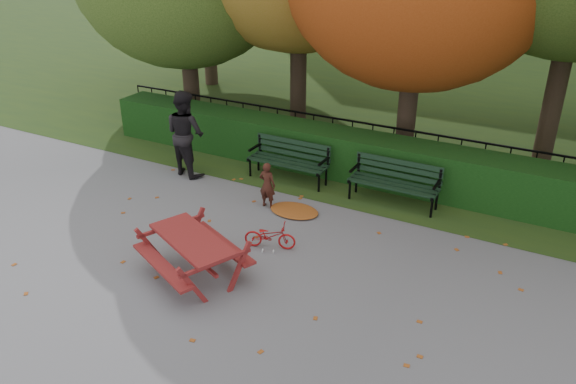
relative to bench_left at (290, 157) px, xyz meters
The scene contains 12 objects.
ground 3.96m from the bench_left, 70.65° to the right, with size 90.00×90.00×0.00m, color slate.
grass_strip 10.39m from the bench_left, 82.81° to the left, with size 90.00×90.00×0.00m, color #213916.
hedge 1.53m from the bench_left, 31.58° to the left, with size 13.00×0.90×1.00m, color black.
iron_fence 2.06m from the bench_left, 50.89° to the left, with size 14.00×0.04×1.02m.
bench_left is the anchor object (origin of this frame).
bench_right 2.40m from the bench_left, ahead, with size 1.80×0.57×0.88m.
picnic_table 4.05m from the bench_left, 84.15° to the right, with size 2.04×1.87×0.80m.
leaf_pile 1.64m from the bench_left, 58.45° to the right, with size 1.00×0.69×0.07m, color brown.
leaf_scatter 3.68m from the bench_left, 69.08° to the right, with size 9.00×5.70×0.01m, color brown, non-canonical shape.
child 1.39m from the bench_left, 80.32° to the right, with size 0.35×0.23×0.95m, color #3A1A12.
adult 2.36m from the bench_left, 159.79° to the right, with size 0.93×0.73×1.92m, color black.
bicycle 2.93m from the bench_left, 68.59° to the right, with size 0.32×0.91×0.48m, color #B21011.
Camera 1 is at (4.04, -6.30, 5.20)m, focal length 35.00 mm.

